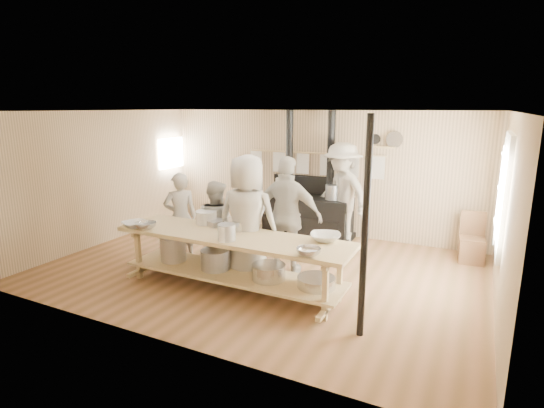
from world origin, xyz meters
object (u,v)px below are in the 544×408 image
cook_center (247,220)px  roasting_pan (213,222)px  cook_left (217,225)px  cook_by_window (342,194)px  cook_far_left (181,217)px  cook_right (288,217)px  stove (308,212)px  prep_table (232,256)px  chair (472,247)px

cook_center → roasting_pan: size_ratio=4.97×
cook_left → cook_by_window: cook_by_window is taller
cook_far_left → cook_center: size_ratio=0.79×
cook_far_left → cook_right: bearing=142.2°
stove → prep_table: stove is taller
cook_by_window → chair: 2.50m
cook_left → cook_center: 0.82m
cook_right → cook_by_window: 1.96m
chair → roasting_pan: 4.52m
cook_right → roasting_pan: cook_right is taller
cook_by_window → cook_far_left: bearing=-106.2°
prep_table → cook_right: size_ratio=1.87×
cook_by_window → roasting_pan: cook_by_window is taller
prep_table → chair: (3.16, 2.84, -0.26)m
cook_center → roasting_pan: cook_center is taller
prep_table → cook_center: cook_center is taller
stove → cook_far_left: (-1.46, -2.34, 0.26)m
chair → cook_right: bearing=-150.0°
stove → chair: bearing=-3.1°
cook_right → roasting_pan: 1.18m
prep_table → chair: chair is taller
prep_table → cook_far_left: bearing=155.1°
prep_table → cook_right: cook_right is taller
cook_far_left → cook_center: (1.53, -0.32, 0.21)m
stove → cook_center: size_ratio=1.31×
cook_left → cook_center: size_ratio=0.75×
cook_far_left → cook_left: 0.79m
prep_table → cook_center: 0.60m
chair → stove: bearing=170.9°
cook_left → roasting_pan: cook_left is taller
cook_by_window → cook_left: bearing=-93.3°
cook_left → cook_by_window: (1.44, 2.23, 0.25)m
chair → cook_far_left: bearing=-160.8°
cook_far_left → cook_right: (1.95, 0.23, 0.18)m
cook_center → chair: size_ratio=2.25×
cook_by_window → cook_center: bearing=-76.2°
cook_center → roasting_pan: 0.62m
cook_right → chair: size_ratio=2.18×
stove → cook_left: bearing=-105.7°
stove → cook_left: stove is taller
cook_left → cook_center: cook_center is taller
prep_table → chair: bearing=42.0°
cook_center → cook_by_window: bearing=-112.3°
prep_table → cook_left: (-0.67, 0.62, 0.23)m
stove → chair: size_ratio=2.95×
cook_by_window → chair: cook_by_window is taller
cook_far_left → cook_center: bearing=123.7°
chair → cook_left: bearing=-155.8°
cook_by_window → roasting_pan: (-1.31, -2.52, -0.11)m
stove → prep_table: (-0.00, -3.02, -0.00)m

